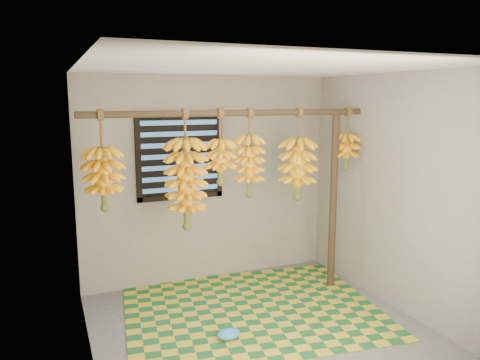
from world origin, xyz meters
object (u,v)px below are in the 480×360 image
woven_mat (252,309)px  support_post (333,201)px  plastic_bag (229,334)px  banana_bunch_e (298,169)px  banana_bunch_d (249,166)px  banana_bunch_c (220,161)px  banana_bunch_b (186,184)px  banana_bunch_f (346,151)px  banana_bunch_a (103,179)px

woven_mat → support_post: bearing=11.8°
woven_mat → plastic_bag: bearing=-133.2°
plastic_bag → banana_bunch_e: 1.86m
plastic_bag → banana_bunch_d: 1.65m
banana_bunch_c → banana_bunch_d: 0.32m
banana_bunch_b → woven_mat: bearing=-20.9°
banana_bunch_b → banana_bunch_f: bearing=0.0°
banana_bunch_a → banana_bunch_f: 2.64m
banana_bunch_a → banana_bunch_b: size_ratio=0.78×
plastic_bag → banana_bunch_d: bearing=54.1°
banana_bunch_f → plastic_bag: bearing=-157.5°
banana_bunch_b → banana_bunch_d: size_ratio=1.29×
banana_bunch_d → banana_bunch_f: bearing=0.0°
banana_bunch_e → banana_bunch_f: 0.64m
woven_mat → banana_bunch_a: banana_bunch_a is taller
support_post → woven_mat: bearing=-168.2°
support_post → banana_bunch_b: size_ratio=1.70×
plastic_bag → banana_bunch_a: 1.80m
banana_bunch_b → banana_bunch_c: (0.36, 0.00, 0.20)m
banana_bunch_c → banana_bunch_f: same height
banana_bunch_f → banana_bunch_d: bearing=180.0°
banana_bunch_f → support_post: bearing=180.0°
woven_mat → plastic_bag: size_ratio=11.39×
woven_mat → banana_bunch_c: 1.56m
plastic_bag → woven_mat: bearing=46.8°
banana_bunch_b → banana_bunch_d: same height
woven_mat → banana_bunch_f: size_ratio=3.62×
banana_bunch_b → banana_bunch_e: bearing=0.0°
support_post → woven_mat: 1.50m
banana_bunch_a → plastic_bag: bearing=-36.7°
support_post → banana_bunch_a: bearing=180.0°
plastic_bag → banana_bunch_e: size_ratio=0.23×
banana_bunch_b → banana_bunch_f: same height
banana_bunch_f → banana_bunch_c: bearing=180.0°
banana_bunch_f → woven_mat: bearing=-169.5°
banana_bunch_b → banana_bunch_c: same height
banana_bunch_a → banana_bunch_f: size_ratio=1.31×
banana_bunch_a → banana_bunch_c: same height
support_post → banana_bunch_f: size_ratio=2.87×
woven_mat → banana_bunch_b: banana_bunch_b is taller
banana_bunch_c → banana_bunch_e: size_ratio=0.77×
plastic_bag → banana_bunch_a: banana_bunch_a is taller
banana_bunch_a → banana_bunch_c: (1.13, 0.00, 0.10)m
banana_bunch_e → banana_bunch_f: bearing=0.0°
support_post → plastic_bag: 1.94m
support_post → banana_bunch_d: banana_bunch_d is taller
banana_bunch_e → banana_bunch_b: bearing=180.0°
support_post → banana_bunch_a: size_ratio=2.18×
support_post → woven_mat: support_post is taller
banana_bunch_b → support_post: bearing=0.0°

